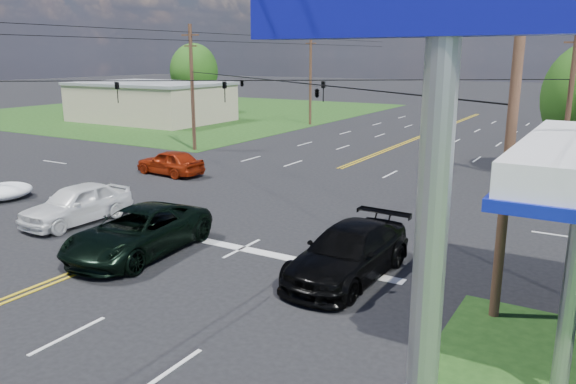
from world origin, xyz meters
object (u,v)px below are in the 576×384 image
Objects in this scene: pole_left_far at (310,75)px; tree_far_l at (194,71)px; retail_nw at (151,103)px; pickup_white at (77,204)px; pole_se at (510,146)px; pole_ne at (570,100)px; suv_black at (349,253)px; pickup_dkgreen at (138,232)px; polesign_se at (438,124)px; pole_nw at (192,86)px.

pole_left_far is 1.15× the size of tree_far_l.
tree_far_l is (-2.00, 10.00, 3.19)m from retail_nw.
pole_left_far reaches higher than pickup_white.
retail_nw is 53.09m from pole_se.
suv_black is (-4.80, -17.50, -4.04)m from pole_ne.
retail_nw reaches higher than pickup_dkgreen.
polesign_se is (6.34, -12.97, 6.02)m from suv_black.
pole_se reaches higher than pickup_white.
tree_far_l reaches higher than suv_black.
pole_nw is 0.95× the size of pole_left_far.
pole_se and pole_nw have the same top height.
pole_nw reaches higher than tree_far_l.
pickup_dkgreen is at bearing -173.64° from pole_se.
pole_left_far is 37.98m from pickup_white.
retail_nw is 45.02m from pole_ne.
pole_nw is 1.87× the size of pickup_white.
tree_far_l is 1.71× the size of pickup_white.
pole_se is (43.00, -31.00, 2.92)m from retail_nw.
retail_nw is 10.69m from tree_far_l.
pole_left_far is at bearing 122.87° from suv_black.
retail_nw is 1.60× the size of pole_left_far.
pole_nw is 26.00m from pole_ne.
suv_black is (7.70, 1.89, 0.00)m from pickup_dkgreen.
pole_nw is at bearing -50.44° from tree_far_l.
retail_nw is 1.68× the size of pole_nw.
pole_ne reaches higher than polesign_se.
pole_nw is 20.04m from pickup_white.
pole_left_far is 56.64m from polesign_se.
pole_left_far reaches higher than suv_black.
pickup_white is (-13.01, -0.33, -0.00)m from suv_black.
pole_se is at bearing -90.00° from pole_ne.
retail_nw is 44.51m from pickup_dkgreen.
pole_nw and pole_ne have the same top height.
tree_far_l is at bearing 125.16° from pickup_white.
pole_ne reaches higher than suv_black.
pole_left_far is 1.97× the size of pickup_white.
pickup_dkgreen reaches higher than pickup_white.
pole_nw reaches higher than pickup_white.
pickup_dkgreen is (-12.50, -19.39, -4.05)m from pole_ne.
polesign_se reaches higher than pickup_white.
retail_nw is at bearing 130.75° from pickup_white.
tree_far_l is 1.45× the size of suv_black.
pole_ne is 30.57m from polesign_se.
pole_se is at bearing -3.22° from suv_black.
polesign_se is (46.54, -53.47, 1.70)m from tree_far_l.
suv_black is at bearing 9.06° from pickup_dkgreen.
suv_black is (38.20, -30.50, -1.13)m from retail_nw.
pole_nw is at bearing 120.08° from pickup_dkgreen.
suv_black is at bearing -59.85° from pole_left_far.
pickup_dkgreen is at bearing -46.73° from retail_nw.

